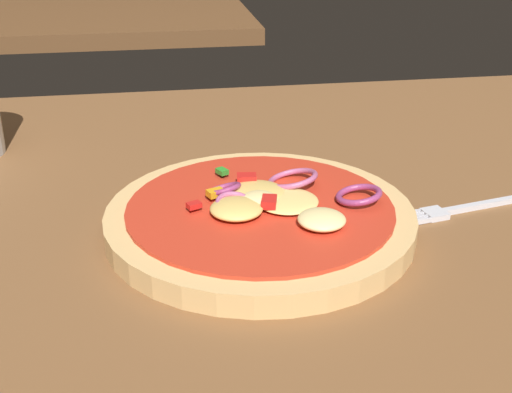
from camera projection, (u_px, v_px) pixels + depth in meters
name	position (u px, v px, depth m)	size (l,w,h in m)	color
dining_table	(334.00, 258.00, 0.52)	(1.38, 0.89, 0.03)	brown
pizza	(261.00, 216.00, 0.52)	(0.25, 0.25, 0.03)	tan
fork	(463.00, 209.00, 0.56)	(0.16, 0.04, 0.01)	silver
background_table	(103.00, 18.00, 1.49)	(0.66, 0.53, 0.03)	brown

